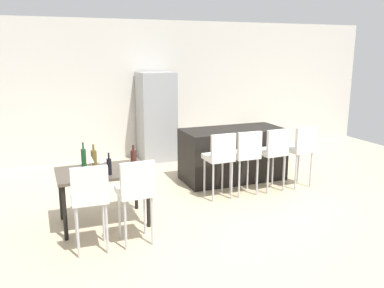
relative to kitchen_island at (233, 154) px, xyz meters
name	(u,v)px	position (x,y,z in m)	size (l,w,h in m)	color
ground_plane	(235,196)	(-0.37, -0.81, -0.46)	(10.00, 10.00, 0.00)	#C6B28E
back_wall	(172,89)	(-0.37, 2.26, 0.99)	(10.00, 0.12, 2.90)	beige
kitchen_island	(233,154)	(0.00, 0.00, 0.00)	(1.80, 0.85, 0.92)	black
bar_chair_left	(220,155)	(-0.64, -0.80, 0.24)	(0.41, 0.41, 1.05)	silver
bar_chair_middle	(246,153)	(-0.18, -0.80, 0.24)	(0.41, 0.41, 1.05)	silver
bar_chair_right	(274,150)	(0.33, -0.80, 0.24)	(0.42, 0.42, 1.05)	silver
bar_chair_far	(301,147)	(0.86, -0.80, 0.24)	(0.43, 0.43, 1.05)	silver
dining_table	(102,176)	(-2.48, -1.08, 0.20)	(1.16, 0.78, 0.74)	#4C4238
dining_chair_near	(90,195)	(-2.75, -1.84, 0.24)	(0.42, 0.42, 1.05)	silver
dining_chair_far	(136,189)	(-2.22, -1.84, 0.24)	(0.41, 0.41, 1.05)	silver
wine_bottle_corner	(109,166)	(-2.42, -1.30, 0.39)	(0.06, 0.06, 0.28)	black
wine_bottle_inner	(134,158)	(-2.06, -1.10, 0.41)	(0.08, 0.08, 0.31)	#471E19
wine_bottle_left	(94,157)	(-2.54, -0.79, 0.39)	(0.08, 0.08, 0.29)	brown
wine_bottle_right	(84,157)	(-2.68, -0.80, 0.41)	(0.07, 0.07, 0.33)	#194723
wine_glass_middle	(91,160)	(-2.59, -0.95, 0.40)	(0.07, 0.07, 0.17)	silver
wine_glass_far	(101,160)	(-2.48, -1.01, 0.40)	(0.07, 0.07, 0.17)	silver
refrigerator	(156,117)	(-0.87, 1.82, 0.46)	(0.72, 0.68, 1.84)	#939699
potted_plant	(256,137)	(1.56, 1.81, -0.16)	(0.33, 0.33, 0.53)	#996B4C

